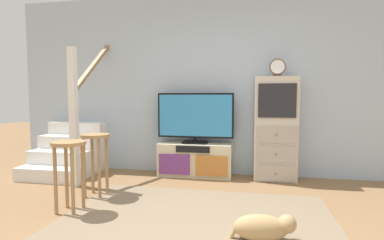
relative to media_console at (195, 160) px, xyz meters
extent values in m
cube|color=#A8BCD1|center=(0.30, 0.27, 1.11)|extent=(6.40, 0.12, 2.70)
cube|color=#847056|center=(0.30, -1.59, -0.24)|extent=(2.60, 1.80, 0.01)
cube|color=beige|center=(0.00, 0.01, 0.00)|extent=(1.07, 0.36, 0.48)
cube|color=#70387F|center=(-0.27, -0.18, -0.04)|extent=(0.45, 0.02, 0.29)
cube|color=#BC7533|center=(0.27, -0.18, -0.04)|extent=(0.45, 0.02, 0.29)
cube|color=black|center=(0.00, -0.18, 0.19)|extent=(0.48, 0.02, 0.09)
cube|color=black|center=(0.00, 0.03, 0.25)|extent=(0.36, 0.22, 0.02)
cylinder|color=black|center=(0.00, 0.03, 0.30)|extent=(0.05, 0.05, 0.06)
cube|color=black|center=(0.00, 0.03, 0.65)|extent=(1.12, 0.05, 0.65)
cube|color=#338CCC|center=(0.00, 0.00, 0.65)|extent=(1.07, 0.01, 0.60)
cube|color=beige|center=(1.14, 0.02, 0.48)|extent=(0.58, 0.34, 1.44)
cube|color=#ADA497|center=(1.14, -0.16, -0.11)|extent=(0.53, 0.02, 0.22)
sphere|color=olive|center=(1.14, -0.18, -0.11)|extent=(0.03, 0.03, 0.03)
cube|color=#ADA497|center=(1.14, -0.16, 0.15)|extent=(0.53, 0.02, 0.22)
sphere|color=olive|center=(1.14, -0.18, 0.15)|extent=(0.03, 0.03, 0.03)
cube|color=#ADA497|center=(1.14, -0.16, 0.42)|extent=(0.53, 0.02, 0.22)
sphere|color=olive|center=(1.14, -0.18, 0.42)|extent=(0.03, 0.03, 0.03)
cube|color=#232328|center=(1.14, -0.16, 0.88)|extent=(0.49, 0.02, 0.45)
cube|color=#4C3823|center=(1.15, 0.00, 1.21)|extent=(0.13, 0.08, 0.02)
cylinder|color=brown|center=(1.15, 0.00, 1.33)|extent=(0.22, 0.04, 0.22)
cylinder|color=silver|center=(1.15, -0.03, 1.33)|extent=(0.19, 0.01, 0.19)
cube|color=white|center=(-1.95, -0.66, -0.15)|extent=(0.90, 0.26, 0.19)
cube|color=white|center=(-1.95, -0.40, -0.05)|extent=(0.90, 0.26, 0.38)
cube|color=white|center=(-1.95, -0.14, 0.04)|extent=(0.90, 0.26, 0.57)
cube|color=white|center=(-1.95, 0.12, 0.14)|extent=(0.90, 0.26, 0.76)
cube|color=white|center=(-1.95, 0.38, 0.23)|extent=(0.90, 0.26, 0.95)
cube|color=white|center=(-1.45, -0.79, 0.66)|extent=(0.09, 0.09, 1.80)
cube|color=#9E7547|center=(-1.45, -0.14, 1.46)|extent=(0.06, 1.33, 0.99)
cylinder|color=#A37A4C|center=(-1.10, -1.71, 0.10)|extent=(0.04, 0.04, 0.69)
cylinder|color=#A37A4C|center=(-0.91, -1.71, 0.10)|extent=(0.04, 0.04, 0.69)
cylinder|color=#A37A4C|center=(-1.10, -1.53, 0.10)|extent=(0.04, 0.04, 0.69)
cylinder|color=#A37A4C|center=(-0.91, -1.53, 0.10)|extent=(0.04, 0.04, 0.69)
cylinder|color=#A37A4C|center=(-1.00, -1.62, 0.46)|extent=(0.34, 0.34, 0.03)
cylinder|color=#A37A4C|center=(-1.08, -1.20, 0.11)|extent=(0.04, 0.04, 0.70)
cylinder|color=#A37A4C|center=(-0.89, -1.20, 0.11)|extent=(0.04, 0.04, 0.70)
cylinder|color=#A37A4C|center=(-1.08, -1.01, 0.11)|extent=(0.04, 0.04, 0.70)
cylinder|color=#A37A4C|center=(-0.89, -1.01, 0.11)|extent=(0.04, 0.04, 0.70)
cylinder|color=#A37A4C|center=(-0.99, -1.11, 0.48)|extent=(0.34, 0.34, 0.03)
ellipsoid|color=tan|center=(0.88, -1.91, -0.13)|extent=(0.45, 0.23, 0.22)
sphere|color=tan|center=(1.09, -1.90, -0.09)|extent=(0.15, 0.15, 0.15)
cylinder|color=tan|center=(0.68, -1.93, -0.16)|extent=(0.10, 0.04, 0.16)
camera|label=1|loc=(0.79, -4.39, 0.93)|focal=28.71mm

